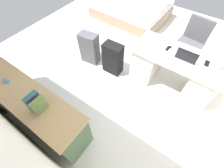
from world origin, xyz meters
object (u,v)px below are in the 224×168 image
suitcase_black (113,59)px  cell_phone_near_laptop (207,63)px  desk_lamp (224,57)px  laptop (186,57)px  bed (132,8)px  credenza (35,109)px  figurine_small (4,79)px  office_chair (189,46)px  cell_phone_by_mouse (169,48)px  suitcase_spare_grey (90,48)px  desk (173,71)px  computer_mouse (171,50)px

suitcase_black → cell_phone_near_laptop: 1.56m
cell_phone_near_laptop → desk_lamp: bearing=145.3°
laptop → cell_phone_near_laptop: size_ratio=2.28×
bed → laptop: bearing=138.5°
credenza → laptop: 2.39m
figurine_small → office_chair: bearing=-124.0°
office_chair → bed: office_chair is taller
cell_phone_near_laptop → cell_phone_by_mouse: same height
suitcase_black → cell_phone_by_mouse: (-0.85, -0.38, 0.41)m
credenza → bed: 3.55m
bed → desk_lamp: bearing=144.4°
office_chair → credenza: (1.39, 2.62, -0.05)m
credenza → cell_phone_by_mouse: size_ratio=13.24×
bed → suitcase_spare_grey: (-0.19, 2.00, 0.09)m
credenza → suitcase_black: credenza is taller
desk → suitcase_spare_grey: size_ratio=2.19×
suitcase_black → computer_mouse: computer_mouse is taller
office_chair → credenza: size_ratio=0.52×
cell_phone_by_mouse → figurine_small: bearing=51.6°
computer_mouse → cell_phone_near_laptop: bearing=-174.7°
suitcase_spare_grey → desk_lamp: (-2.13, -0.34, 0.65)m
desk → figurine_small: (1.76, 1.86, 0.41)m
suitcase_black → laptop: (-1.15, -0.29, 0.45)m
laptop → bed: bearing=-41.5°
cell_phone_by_mouse → office_chair: bearing=-107.5°
credenza → cell_phone_by_mouse: bearing=-121.2°
desk → credenza: credenza is taller
credenza → desk_lamp: bearing=-135.4°
office_chair → cell_phone_near_laptop: bearing=118.8°
desk → computer_mouse: (0.17, -0.02, 0.36)m
desk_lamp → figurine_small: size_ratio=3.14×
figurine_small → cell_phone_by_mouse: bearing=-128.8°
office_chair → computer_mouse: 0.83m
suitcase_spare_grey → cell_phone_by_mouse: 1.51m
bed → laptop: 2.59m
desk → suitcase_black: bearing=16.6°
suitcase_spare_grey → desk_lamp: 2.25m
bed → cell_phone_near_laptop: (-2.20, 1.59, 0.49)m
laptop → cell_phone_by_mouse: laptop is taller
office_chair → credenza: office_chair is taller
desk → figurine_small: bearing=46.7°
laptop → computer_mouse: bearing=-9.0°
suitcase_spare_grey → cell_phone_near_laptop: 2.09m
bed → figurine_small: bearing=90.8°
bed → suitcase_black: suitcase_black is taller
computer_mouse → credenza: bearing=57.1°
bed → cell_phone_near_laptop: size_ratio=14.19×
desk_lamp → figurine_small: bearing=39.4°
desk → laptop: laptop is taller
cell_phone_near_laptop → office_chair: bearing=-65.3°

